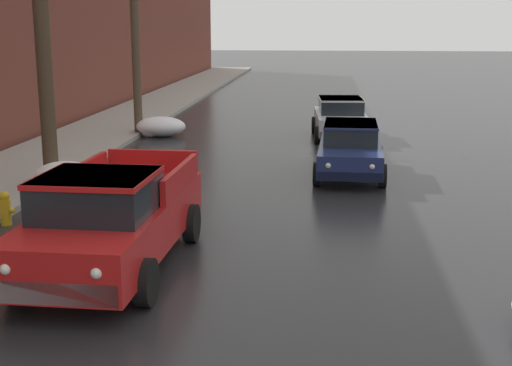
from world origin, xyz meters
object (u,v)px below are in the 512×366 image
at_px(sedan_darkblue_parked_kerbside_close, 350,148).
at_px(fire_hydrant, 5,208).
at_px(bare_tree_second_along_sidewalk, 41,22).
at_px(sedan_silver_parked_kerbside_mid, 341,117).
at_px(bare_tree_mid_block, 136,30).
at_px(pickup_truck_red_approaching_near_lane, 111,219).

distance_m(sedan_darkblue_parked_kerbside_close, fire_hydrant, 9.01).
distance_m(bare_tree_second_along_sidewalk, sedan_silver_parked_kerbside_mid, 11.72).
relative_size(sedan_darkblue_parked_kerbside_close, fire_hydrant, 5.93).
height_order(bare_tree_mid_block, sedan_silver_parked_kerbside_mid, bare_tree_mid_block).
bearing_deg(sedan_silver_parked_kerbside_mid, pickup_truck_red_approaching_near_lane, -105.76).
xyz_separation_m(bare_tree_mid_block, pickup_truck_red_approaching_near_lane, (3.26, -14.06, -2.91)).
height_order(sedan_darkblue_parked_kerbside_close, fire_hydrant, sedan_darkblue_parked_kerbside_close).
bearing_deg(bare_tree_mid_block, sedan_darkblue_parked_kerbside_close, -39.79).
relative_size(bare_tree_second_along_sidewalk, pickup_truck_red_approaching_near_lane, 1.49).
distance_m(bare_tree_mid_block, sedan_silver_parked_kerbside_mid, 7.89).
bearing_deg(pickup_truck_red_approaching_near_lane, bare_tree_mid_block, 103.05).
height_order(pickup_truck_red_approaching_near_lane, sedan_silver_parked_kerbside_mid, pickup_truck_red_approaching_near_lane).
relative_size(pickup_truck_red_approaching_near_lane, sedan_darkblue_parked_kerbside_close, 1.26).
xyz_separation_m(bare_tree_second_along_sidewalk, sedan_darkblue_parked_kerbside_close, (7.48, 2.15, -3.29)).
bearing_deg(sedan_darkblue_parked_kerbside_close, bare_tree_second_along_sidewalk, -163.95).
bearing_deg(fire_hydrant, sedan_silver_parked_kerbside_mid, 59.53).
xyz_separation_m(bare_tree_second_along_sidewalk, fire_hydrant, (0.35, -3.35, -3.68)).
xyz_separation_m(sedan_silver_parked_kerbside_mid, fire_hydrant, (-6.99, -11.87, -0.40)).
bearing_deg(bare_tree_mid_block, bare_tree_second_along_sidewalk, -90.39).
bearing_deg(sedan_darkblue_parked_kerbside_close, pickup_truck_red_approaching_near_lane, -117.86).
height_order(sedan_silver_parked_kerbside_mid, fire_hydrant, sedan_silver_parked_kerbside_mid).
xyz_separation_m(bare_tree_mid_block, sedan_darkblue_parked_kerbside_close, (7.42, -6.18, -3.04)).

